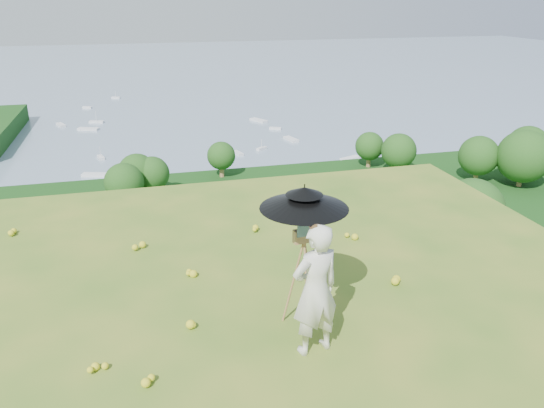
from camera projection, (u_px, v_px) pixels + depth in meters
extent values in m
plane|color=#3F7020|center=(227.00, 358.00, 6.95)|extent=(14.00, 14.00, 0.00)
cube|color=#113E10|center=(172.00, 380.00, 49.17)|extent=(140.00, 56.00, 22.00)
cube|color=slate|center=(155.00, 256.00, 87.74)|extent=(170.00, 28.00, 8.00)
plane|color=gray|center=(136.00, 86.00, 235.40)|extent=(700.00, 700.00, 0.00)
imported|color=beige|center=(315.00, 290.00, 6.77)|extent=(0.76, 0.59, 1.84)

